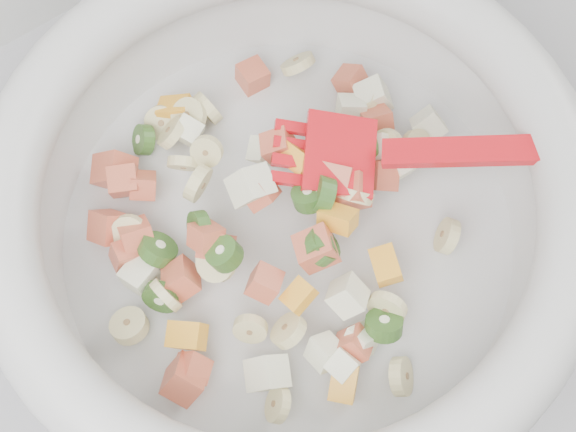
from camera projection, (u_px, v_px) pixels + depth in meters
mixing_bowl at (288, 208)px, 0.59m from camera, size 0.43×0.41×0.12m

